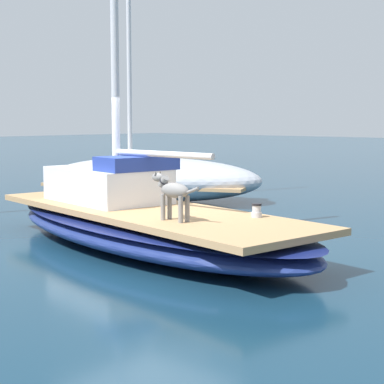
{
  "coord_description": "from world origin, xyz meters",
  "views": [
    {
      "loc": [
        -7.18,
        -7.4,
        2.13
      ],
      "look_at": [
        0.0,
        -1.0,
        1.01
      ],
      "focal_mm": 58.89,
      "sensor_mm": 36.0,
      "label": 1
    }
  ],
  "objects_px": {
    "sailboat_main": "(147,228)",
    "dog_grey": "(173,192)",
    "deck_winch": "(257,211)",
    "moored_boat_starboard_side": "(152,178)"
  },
  "relations": [
    {
      "from": "sailboat_main",
      "to": "dog_grey",
      "type": "distance_m",
      "value": 1.53
    },
    {
      "from": "sailboat_main",
      "to": "deck_winch",
      "type": "bearing_deg",
      "value": -76.99
    },
    {
      "from": "sailboat_main",
      "to": "moored_boat_starboard_side",
      "type": "height_order",
      "value": "moored_boat_starboard_side"
    },
    {
      "from": "dog_grey",
      "to": "deck_winch",
      "type": "relative_size",
      "value": 4.46
    },
    {
      "from": "dog_grey",
      "to": "sailboat_main",
      "type": "bearing_deg",
      "value": 62.13
    },
    {
      "from": "deck_winch",
      "to": "moored_boat_starboard_side",
      "type": "height_order",
      "value": "moored_boat_starboard_side"
    },
    {
      "from": "deck_winch",
      "to": "moored_boat_starboard_side",
      "type": "xyz_separation_m",
      "value": [
        3.88,
        6.17,
        -0.16
      ]
    },
    {
      "from": "dog_grey",
      "to": "moored_boat_starboard_side",
      "type": "xyz_separation_m",
      "value": [
        4.94,
        5.45,
        -0.48
      ]
    },
    {
      "from": "deck_winch",
      "to": "dog_grey",
      "type": "bearing_deg",
      "value": 145.86
    },
    {
      "from": "dog_grey",
      "to": "moored_boat_starboard_side",
      "type": "relative_size",
      "value": 0.11
    }
  ]
}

